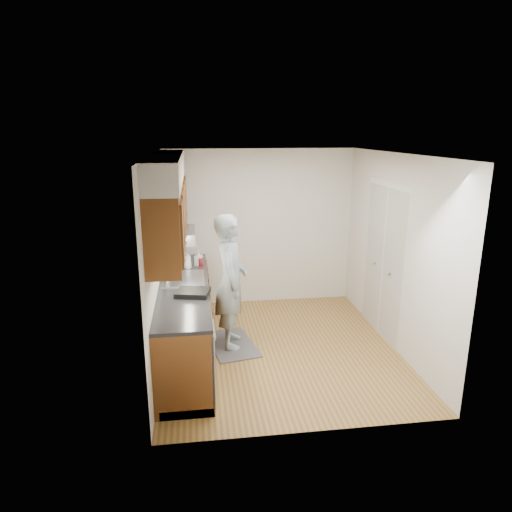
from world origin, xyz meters
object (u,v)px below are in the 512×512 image
at_px(soda_can, 201,262).
at_px(person, 231,273).
at_px(soap_bottle_b, 199,258).
at_px(soap_bottle_a, 188,260).
at_px(dish_rack, 193,293).

bearing_deg(soda_can, person, -57.75).
bearing_deg(soap_bottle_b, soda_can, -60.13).
bearing_deg(soap_bottle_a, soap_bottle_b, 44.23).
height_order(soap_bottle_a, soda_can, soap_bottle_a).
relative_size(soda_can, dish_rack, 0.31).
distance_m(soda_can, dish_rack, 1.16).
bearing_deg(soap_bottle_a, person, -41.65).
height_order(soap_bottle_a, soap_bottle_b, soap_bottle_a).
bearing_deg(person, dish_rack, 142.74).
xyz_separation_m(soap_bottle_a, soda_can, (0.18, 0.10, -0.07)).
bearing_deg(soap_bottle_b, soap_bottle_a, -135.77).
distance_m(soap_bottle_a, soap_bottle_b, 0.21).
bearing_deg(dish_rack, person, 62.49).
relative_size(person, soda_can, 17.14).
xyz_separation_m(soda_can, dish_rack, (-0.11, -1.15, -0.03)).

